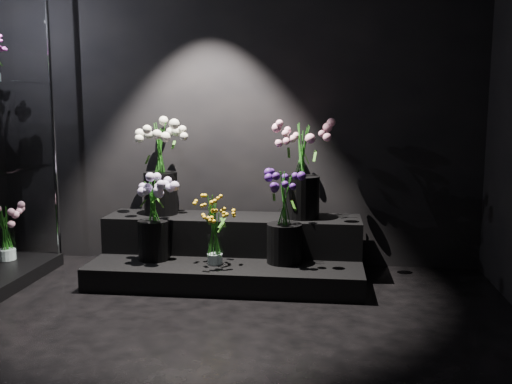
# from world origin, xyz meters

# --- Properties ---
(floor) EXTENTS (4.00, 4.00, 0.00)m
(floor) POSITION_xyz_m (0.00, 0.00, 0.00)
(floor) COLOR black
(floor) RESTS_ON ground
(wall_back) EXTENTS (4.00, 0.00, 4.00)m
(wall_back) POSITION_xyz_m (0.00, 2.00, 1.40)
(wall_back) COLOR black
(wall_back) RESTS_ON floor
(display_riser) EXTENTS (2.00, 0.89, 0.44)m
(display_riser) POSITION_xyz_m (0.04, 1.60, 0.18)
(display_riser) COLOR black
(display_riser) RESTS_ON floor
(bouquet_orange_bells) EXTENTS (0.28, 0.28, 0.50)m
(bouquet_orange_bells) POSITION_xyz_m (-0.03, 1.32, 0.43)
(bouquet_orange_bells) COLOR white
(bouquet_orange_bells) RESTS_ON display_riser
(bouquet_lilac) EXTENTS (0.40, 0.40, 0.63)m
(bouquet_lilac) POSITION_xyz_m (-0.50, 1.39, 0.53)
(bouquet_lilac) COLOR black
(bouquet_lilac) RESTS_ON display_riser
(bouquet_purple) EXTENTS (0.38, 0.38, 0.67)m
(bouquet_purple) POSITION_xyz_m (0.47, 1.42, 0.52)
(bouquet_purple) COLOR black
(bouquet_purple) RESTS_ON display_riser
(bouquet_cream_roses) EXTENTS (0.49, 0.49, 0.74)m
(bouquet_cream_roses) POSITION_xyz_m (-0.55, 1.75, 0.88)
(bouquet_cream_roses) COLOR black
(bouquet_cream_roses) RESTS_ON display_riser
(bouquet_pink_roses) EXTENTS (0.43, 0.43, 0.72)m
(bouquet_pink_roses) POSITION_xyz_m (0.58, 1.73, 0.85)
(bouquet_pink_roses) COLOR black
(bouquet_pink_roses) RESTS_ON display_riser
(bouquet_case_base_pink) EXTENTS (0.33, 0.33, 0.43)m
(bouquet_case_base_pink) POSITION_xyz_m (-1.73, 1.47, 0.33)
(bouquet_case_base_pink) COLOR white
(bouquet_case_base_pink) RESTS_ON display_case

